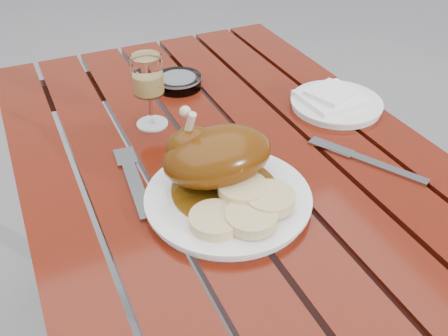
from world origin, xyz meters
The scene contains 10 objects.
table centered at (0.00, 0.00, 0.38)m, with size 0.80×1.20×0.75m, color maroon.
dinner_plate centered at (-0.07, -0.15, 0.76)m, with size 0.29×0.29×0.02m, color white.
roast_duck centered at (-0.07, -0.10, 0.82)m, with size 0.20×0.19×0.14m.
bread_dumplings centered at (-0.06, -0.20, 0.78)m, with size 0.19×0.15×0.03m.
wine_glass centered at (-0.10, 0.16, 0.83)m, with size 0.07×0.07×0.16m, color #E7C369.
side_plate centered at (0.31, 0.05, 0.76)m, with size 0.21×0.21×0.02m, color white.
napkin centered at (0.30, 0.06, 0.77)m, with size 0.13×0.13×0.01m, color white.
ashtray centered at (0.01, 0.30, 0.76)m, with size 0.11×0.11×0.03m, color #B2B7BC.
fork centered at (-0.20, -0.03, 0.75)m, with size 0.02×0.20×0.01m, color gray.
knife centered at (0.24, -0.17, 0.75)m, with size 0.02×0.21×0.01m, color gray.
Camera 1 is at (-0.36, -0.75, 1.32)m, focal length 40.00 mm.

